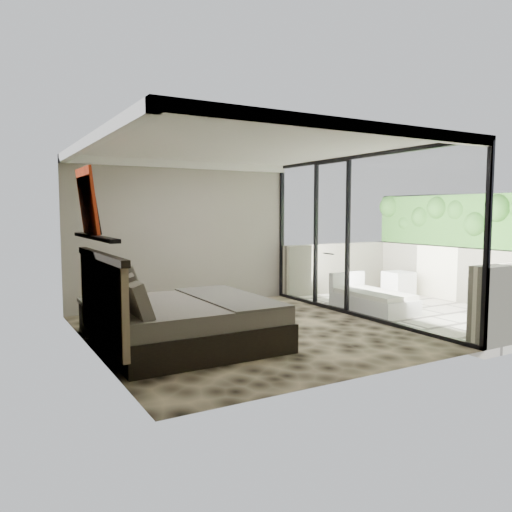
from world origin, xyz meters
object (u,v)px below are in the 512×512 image
nightstand (99,315)px  table_lamp (101,273)px  ottoman (398,284)px  lounger (371,299)px  bed (180,320)px

nightstand → table_lamp: 0.64m
ottoman → lounger: bearing=-151.2°
bed → lounger: bearing=8.9°
bed → nightstand: size_ratio=4.23×
bed → ottoman: 5.83m
table_lamp → ottoman: bearing=1.1°
ottoman → lounger: (-1.60, -0.88, -0.07)m
table_lamp → bed: bearing=-62.5°
nightstand → lounger: 4.86m
table_lamp → lounger: size_ratio=0.37×
bed → lounger: (4.03, 0.63, -0.17)m
bed → nightstand: bed is taller
ottoman → lounger: size_ratio=0.33×
nightstand → ottoman: nightstand is taller
ottoman → nightstand: bearing=-178.6°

